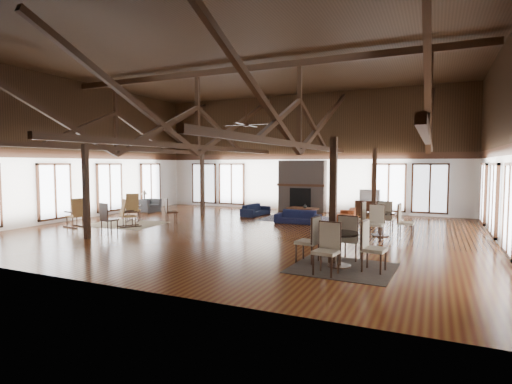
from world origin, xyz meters
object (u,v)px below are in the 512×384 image
at_px(cafe_table_near, 339,243).
at_px(coffee_table, 303,209).
at_px(sofa_navy_front, 298,217).
at_px(tv_console, 369,207).
at_px(sofa_navy_left, 256,210).
at_px(armchair, 149,205).
at_px(cafe_table_far, 381,220).
at_px(sofa_orange, 347,214).

bearing_deg(cafe_table_near, coffee_table, 113.53).
bearing_deg(sofa_navy_front, tv_console, 60.47).
xyz_separation_m(sofa_navy_left, cafe_table_near, (5.69, -7.83, 0.30)).
xyz_separation_m(sofa_navy_front, coffee_table, (-0.22, 1.35, 0.17)).
relative_size(sofa_navy_left, tv_console, 1.36).
bearing_deg(armchair, coffee_table, -76.49).
relative_size(sofa_navy_front, coffee_table, 1.30).
distance_m(cafe_table_near, tv_console, 10.45).
distance_m(sofa_navy_left, coffee_table, 2.43).
xyz_separation_m(cafe_table_near, tv_console, (-0.84, 10.41, -0.24)).
relative_size(coffee_table, cafe_table_far, 0.65).
distance_m(sofa_navy_front, sofa_orange, 2.35).
xyz_separation_m(coffee_table, tv_console, (2.44, 2.88, -0.11)).
distance_m(coffee_table, cafe_table_far, 4.71).
bearing_deg(cafe_table_near, sofa_orange, 100.16).
xyz_separation_m(armchair, cafe_table_far, (11.59, -2.30, 0.23)).
bearing_deg(sofa_navy_left, tv_console, -57.32).
bearing_deg(sofa_navy_left, cafe_table_near, -139.35).
bearing_deg(armchair, cafe_table_far, -92.44).
xyz_separation_m(sofa_orange, tv_console, (0.57, 2.57, 0.07)).
distance_m(sofa_orange, coffee_table, 1.91).
bearing_deg(coffee_table, sofa_navy_front, -68.55).
relative_size(cafe_table_far, tv_console, 1.63).
xyz_separation_m(sofa_navy_left, tv_console, (4.85, 2.58, 0.07)).
relative_size(sofa_orange, tv_console, 1.33).
bearing_deg(tv_console, sofa_navy_front, -117.75).
xyz_separation_m(armchair, cafe_table_near, (11.20, -6.88, 0.25)).
height_order(sofa_orange, coffee_table, sofa_orange).
distance_m(sofa_navy_left, armchair, 5.59).
height_order(armchair, cafe_table_near, cafe_table_near).
xyz_separation_m(sofa_navy_left, cafe_table_far, (6.07, -3.26, 0.29)).
height_order(sofa_navy_front, armchair, armchair).
height_order(coffee_table, cafe_table_near, cafe_table_near).
bearing_deg(tv_console, cafe_table_far, -78.16).
distance_m(sofa_orange, cafe_table_far, 3.74).
height_order(coffee_table, armchair, armchair).
bearing_deg(tv_console, sofa_navy_left, -151.99).
height_order(armchair, cafe_table_far, cafe_table_far).
distance_m(sofa_orange, cafe_table_near, 7.98).
relative_size(sofa_navy_left, armchair, 1.82).
height_order(sofa_orange, tv_console, tv_console).
distance_m(armchair, cafe_table_far, 11.81).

